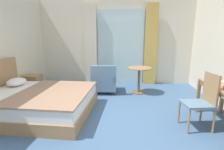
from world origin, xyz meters
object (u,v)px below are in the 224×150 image
bed (36,101)px  round_cafe_table (139,74)px  armchair_by_window (104,81)px  desk_chair (203,99)px  nightstand (33,84)px

bed → round_cafe_table: bed is taller
armchair_by_window → desk_chair: bearing=-42.7°
bed → nightstand: (-0.83, 1.33, -0.01)m
armchair_by_window → round_cafe_table: (1.00, 0.04, 0.22)m
desk_chair → round_cafe_table: (-0.95, 1.85, 0.02)m
bed → nightstand: size_ratio=4.40×
armchair_by_window → round_cafe_table: armchair_by_window is taller
nightstand → bed: bearing=-58.1°
bed → desk_chair: bearing=-5.6°
bed → armchair_by_window: size_ratio=2.70×
desk_chair → armchair_by_window: (-1.95, 1.80, -0.21)m
round_cafe_table → bed: bearing=-145.8°
round_cafe_table → desk_chair: bearing=-62.7°
bed → armchair_by_window: (1.25, 1.49, 0.06)m
nightstand → round_cafe_table: 3.11m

